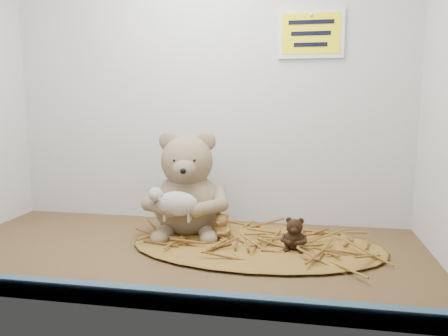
% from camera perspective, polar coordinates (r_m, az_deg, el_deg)
% --- Properties ---
extents(alcove_shell, '(1.20, 0.60, 0.90)m').
position_cam_1_polar(alcove_shell, '(1.12, -4.74, 13.10)').
color(alcove_shell, '#442C17').
rests_on(alcove_shell, ground).
extents(front_rail, '(1.19, 0.02, 0.04)m').
position_cam_1_polar(front_rail, '(0.83, -11.42, -16.09)').
color(front_rail, '#38586C').
rests_on(front_rail, shelf_floor).
extents(straw_bed, '(0.64, 0.37, 0.01)m').
position_cam_1_polar(straw_bed, '(1.11, 4.30, -10.04)').
color(straw_bed, brown).
rests_on(straw_bed, shelf_floor).
extents(main_teddy, '(0.26, 0.27, 0.28)m').
position_cam_1_polar(main_teddy, '(1.19, -4.78, -2.03)').
color(main_teddy, '#917A59').
rests_on(main_teddy, shelf_floor).
extents(toy_lamb, '(0.14, 0.08, 0.09)m').
position_cam_1_polar(toy_lamb, '(1.11, -6.14, -4.66)').
color(toy_lamb, beige).
rests_on(toy_lamb, main_teddy).
extents(mini_teddy_tan, '(0.08, 0.08, 0.07)m').
position_cam_1_polar(mini_teddy_tan, '(1.14, -0.26, -7.45)').
color(mini_teddy_tan, olive).
rests_on(mini_teddy_tan, straw_bed).
extents(mini_teddy_brown, '(0.07, 0.07, 0.08)m').
position_cam_1_polar(mini_teddy_brown, '(1.07, 9.19, -8.32)').
color(mini_teddy_brown, black).
rests_on(mini_teddy_brown, straw_bed).
extents(wall_sign, '(0.16, 0.01, 0.11)m').
position_cam_1_polar(wall_sign, '(1.29, 11.27, 16.83)').
color(wall_sign, yellow).
rests_on(wall_sign, back_wall).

